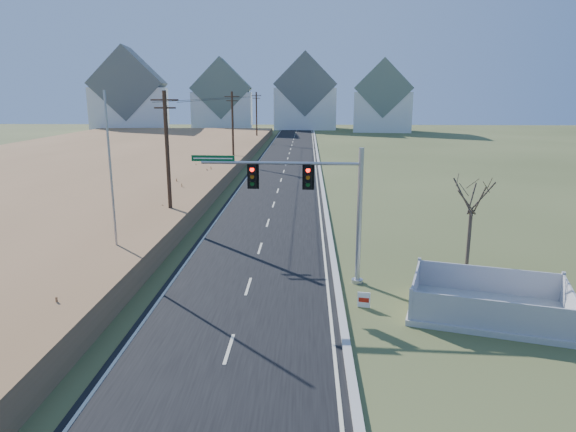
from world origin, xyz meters
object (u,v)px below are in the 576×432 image
object	(u,v)px
traffic_signal_mast	(320,200)
fence_enclosure	(488,308)
open_sign	(364,300)
flagpole	(113,201)
bare_tree	(473,194)

from	to	relation	value
traffic_signal_mast	fence_enclosure	xyz separation A→B (m)	(6.83, -3.55, -3.75)
open_sign	flagpole	xyz separation A→B (m)	(-12.14, 4.47, 3.23)
traffic_signal_mast	bare_tree	xyz separation A→B (m)	(6.87, -0.26, 0.37)
fence_enclosure	open_sign	distance (m)	5.04
traffic_signal_mast	open_sign	world-z (taller)	traffic_signal_mast
traffic_signal_mast	bare_tree	world-z (taller)	traffic_signal_mast
fence_enclosure	flagpole	world-z (taller)	flagpole
open_sign	bare_tree	size ratio (longest dim) A/B	0.12
fence_enclosure	bare_tree	world-z (taller)	bare_tree
open_sign	traffic_signal_mast	bearing A→B (deg)	132.23
fence_enclosure	bare_tree	distance (m)	5.27
open_sign	bare_tree	bearing A→B (deg)	39.59
fence_enclosure	open_sign	world-z (taller)	fence_enclosure
bare_tree	traffic_signal_mast	bearing A→B (deg)	177.80
fence_enclosure	flagpole	bearing A→B (deg)	-179.96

